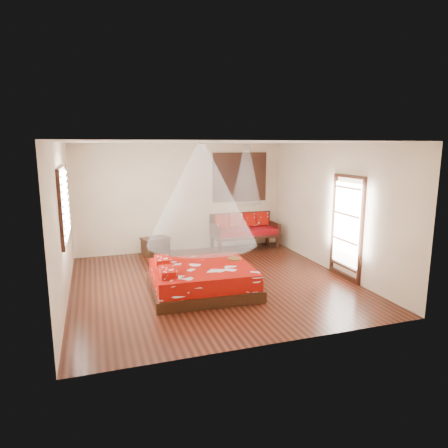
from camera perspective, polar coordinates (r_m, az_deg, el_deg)
The scene contains 10 objects.
room at distance 7.88m, azimuth -1.74°, elevation 1.36°, with size 5.54×5.54×2.84m.
bed at distance 7.64m, azimuth -3.23°, elevation -7.86°, with size 2.01×1.83×0.63m.
daybed at distance 10.76m, azimuth 2.85°, elevation -0.77°, with size 1.75×0.78×0.94m.
storage_chest at distance 10.31m, azimuth -9.75°, elevation -3.12°, with size 0.77×0.66×0.45m.
shutter_panel at distance 10.88m, azimuth 2.28°, elevation 6.71°, with size 1.52×0.06×1.32m.
window_left at distance 7.73m, azimuth -21.85°, elevation 2.63°, with size 0.10×1.74×1.34m.
glazed_door at distance 8.59m, azimuth 17.12°, elevation -0.56°, with size 0.08×1.02×2.16m.
wine_tray at distance 7.99m, azimuth 1.48°, elevation -4.68°, with size 0.28×0.28×0.22m.
mosquito_net_main at distance 7.29m, azimuth -3.25°, elevation 4.13°, with size 2.04×2.04×1.80m, color white.
mosquito_net_daybed at distance 10.44m, azimuth 3.19°, elevation 7.06°, with size 0.78×0.78×1.50m, color white.
Camera 1 is at (-2.20, -7.45, 2.73)m, focal length 32.00 mm.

